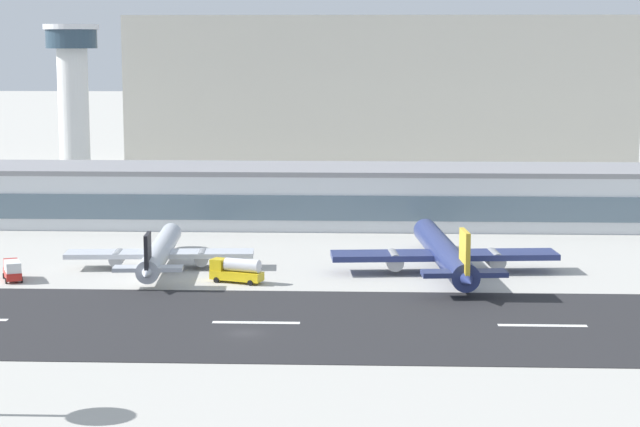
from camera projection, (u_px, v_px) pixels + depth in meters
ground_plane at (245, 334)px, 149.42m from camera, size 1400.00×1400.00×0.00m
runway_strip at (249, 323)px, 154.93m from camera, size 800.00×39.61×0.08m
runway_centreline_dash_4 at (256, 323)px, 154.89m from camera, size 12.00×1.20×0.01m
runway_centreline_dash_5 at (542, 325)px, 153.30m from camera, size 12.00×1.20×0.01m
terminal_building at (311, 195)px, 236.92m from camera, size 205.48×21.98×12.16m
control_tower at (73, 98)px, 267.93m from camera, size 12.91×12.91×41.80m
distant_hotel_block at (379, 94)px, 330.02m from camera, size 141.90×39.01×44.88m
airliner_black_tail_gate_0 at (159, 253)px, 190.90m from camera, size 31.91×41.60×8.68m
airliner_gold_tail_gate_1 at (445, 254)px, 187.16m from camera, size 37.88×49.09×10.25m
service_fuel_truck_0 at (236, 270)px, 180.39m from camera, size 8.88×5.29×3.95m
service_box_truck_1 at (12, 270)px, 182.03m from camera, size 4.55×6.46×3.25m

